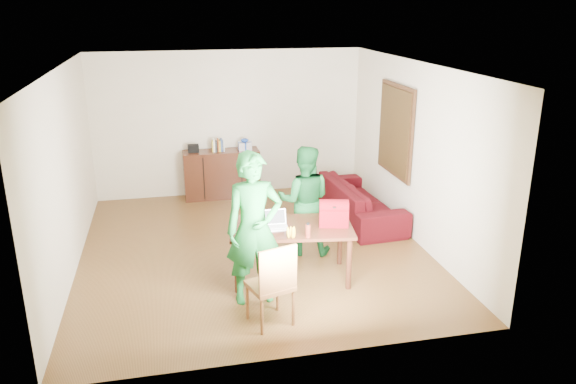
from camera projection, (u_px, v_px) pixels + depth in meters
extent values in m
cube|color=#442A11|center=(254.00, 252.00, 8.41)|extent=(5.00, 5.50, 0.10)
cube|color=white|center=(250.00, 62.00, 7.51)|extent=(5.00, 5.50, 0.10)
cube|color=beige|center=(229.00, 123.00, 10.55)|extent=(5.00, 0.10, 2.70)
cube|color=beige|center=(296.00, 240.00, 5.37)|extent=(5.00, 0.10, 2.70)
cube|color=beige|center=(62.00, 174.00, 7.45)|extent=(0.10, 5.50, 2.70)
cube|color=beige|center=(418.00, 153.00, 8.48)|extent=(0.10, 5.50, 2.70)
cube|color=#3F2614|center=(396.00, 130.00, 9.04)|extent=(0.04, 1.28, 1.48)
cube|color=#452B14|center=(394.00, 130.00, 9.04)|extent=(0.01, 1.18, 1.36)
cube|color=black|center=(222.00, 174.00, 10.53)|extent=(1.40, 0.45, 0.90)
cube|color=black|center=(193.00, 148.00, 10.27)|extent=(0.20, 0.14, 0.14)
cube|color=#B1AFB9|center=(245.00, 146.00, 10.46)|extent=(0.24, 0.22, 0.14)
ellipsoid|color=#1940A3|center=(245.00, 140.00, 10.42)|extent=(0.14, 0.14, 0.07)
cube|color=black|center=(291.00, 227.00, 7.32)|extent=(1.69, 1.11, 0.04)
cylinder|color=black|center=(237.00, 267.00, 7.04)|extent=(0.07, 0.07, 0.70)
cylinder|color=black|center=(349.00, 264.00, 7.14)|extent=(0.07, 0.07, 0.70)
cylinder|color=black|center=(238.00, 244.00, 7.73)|extent=(0.07, 0.07, 0.70)
cylinder|color=black|center=(340.00, 241.00, 7.83)|extent=(0.07, 0.07, 0.70)
cube|color=brown|center=(270.00, 286.00, 6.34)|extent=(0.57, 0.55, 0.05)
cube|color=brown|center=(278.00, 270.00, 6.09)|extent=(0.45, 0.16, 0.52)
imported|color=#156125|center=(254.00, 229.00, 6.69)|extent=(0.71, 0.49, 1.89)
imported|color=#125423|center=(304.00, 200.00, 8.07)|extent=(0.91, 0.79, 1.61)
cube|color=white|center=(276.00, 228.00, 7.23)|extent=(0.31, 0.22, 0.02)
cube|color=black|center=(276.00, 220.00, 7.20)|extent=(0.30, 0.08, 0.19)
cylinder|color=#5F2015|center=(308.00, 230.00, 6.93)|extent=(0.07, 0.07, 0.19)
cube|color=maroon|center=(334.00, 215.00, 7.29)|extent=(0.42, 0.30, 0.28)
imported|color=#39070A|center=(359.00, 200.00, 9.51)|extent=(1.01, 2.25, 0.64)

